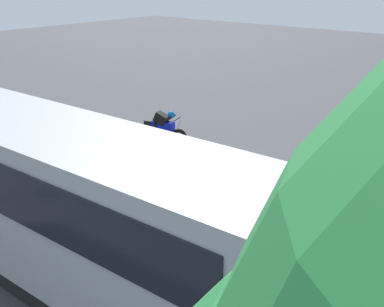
% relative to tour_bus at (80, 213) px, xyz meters
% --- Properties ---
extents(ground_plane, '(80.00, 80.00, 0.00)m').
position_rel_tour_bus_xyz_m(ground_plane, '(1.57, -5.45, -1.65)').
color(ground_plane, '#424247').
extents(tour_bus, '(10.42, 2.63, 3.25)m').
position_rel_tour_bus_xyz_m(tour_bus, '(0.00, 0.00, 0.00)').
color(tour_bus, '#B7BABF').
rests_on(tour_bus, ground_plane).
extents(spectator_far_left, '(0.58, 0.33, 1.82)m').
position_rel_tour_bus_xyz_m(spectator_far_left, '(-1.12, -2.74, -0.56)').
color(spectator_far_left, black).
rests_on(spectator_far_left, ground_plane).
extents(spectator_left, '(0.58, 0.37, 1.79)m').
position_rel_tour_bus_xyz_m(spectator_left, '(0.22, -3.23, -0.57)').
color(spectator_left, black).
rests_on(spectator_left, ground_plane).
extents(spectator_centre, '(0.58, 0.34, 1.67)m').
position_rel_tour_bus_xyz_m(spectator_centre, '(1.22, -2.96, -0.66)').
color(spectator_centre, black).
rests_on(spectator_centre, ground_plane).
extents(parked_motorcycle_silver, '(2.05, 0.58, 0.99)m').
position_rel_tour_bus_xyz_m(parked_motorcycle_silver, '(0.63, -2.23, -1.16)').
color(parked_motorcycle_silver, black).
rests_on(parked_motorcycle_silver, ground_plane).
extents(stunt_motorcycle, '(2.00, 0.81, 1.23)m').
position_rel_tour_bus_xyz_m(stunt_motorcycle, '(5.15, -7.83, -1.03)').
color(stunt_motorcycle, black).
rests_on(stunt_motorcycle, ground_plane).
extents(traffic_cone, '(0.34, 0.34, 0.63)m').
position_rel_tour_bus_xyz_m(traffic_cone, '(3.24, -7.17, -1.34)').
color(traffic_cone, orange).
rests_on(traffic_cone, ground_plane).
extents(bay_line_a, '(0.23, 4.67, 0.01)m').
position_rel_tour_bus_xyz_m(bay_line_a, '(-2.64, -6.64, -1.64)').
color(bay_line_a, white).
rests_on(bay_line_a, ground_plane).
extents(bay_line_b, '(0.22, 4.54, 0.01)m').
position_rel_tour_bus_xyz_m(bay_line_b, '(-0.19, -6.64, -1.64)').
color(bay_line_b, white).
rests_on(bay_line_b, ground_plane).
extents(bay_line_c, '(0.21, 3.88, 0.01)m').
position_rel_tour_bus_xyz_m(bay_line_c, '(2.26, -6.64, -1.64)').
color(bay_line_c, white).
rests_on(bay_line_c, ground_plane).
extents(bay_line_d, '(0.22, 4.47, 0.01)m').
position_rel_tour_bus_xyz_m(bay_line_d, '(4.71, -6.64, -1.64)').
color(bay_line_d, white).
rests_on(bay_line_d, ground_plane).
extents(bay_line_e, '(0.22, 4.50, 0.01)m').
position_rel_tour_bus_xyz_m(bay_line_e, '(7.16, -6.64, -1.64)').
color(bay_line_e, white).
rests_on(bay_line_e, ground_plane).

